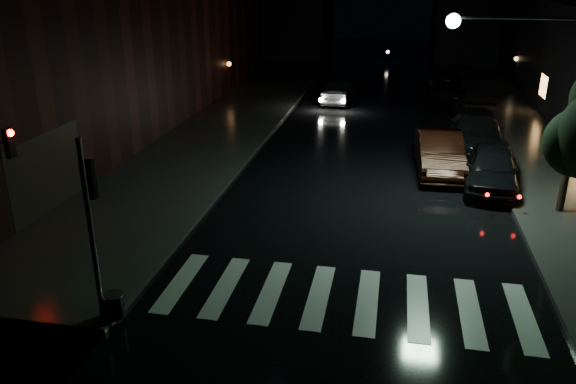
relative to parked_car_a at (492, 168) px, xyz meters
The scene contains 15 objects.
ground 11.92m from the parked_car_a, 129.72° to the right, with size 120.00×120.00×0.00m, color black.
sidewalk_left 13.52m from the parked_car_a, 158.94° to the left, with size 6.00×44.00×0.15m, color #282826.
sidewalk_right 5.46m from the parked_car_a, 63.69° to the left, with size 4.00×44.00×0.15m, color #282826.
building_left 20.94m from the parked_car_a, 160.73° to the left, with size 10.00×36.00×7.00m, color black.
building_far_left 40.07m from the parked_car_a, 116.15° to the left, with size 14.00×10.00×8.00m, color black.
building_far_right 36.52m from the parked_car_a, 79.88° to the left, with size 14.00×10.00×7.00m, color black.
crosswalk 9.82m from the parked_car_a, 118.01° to the right, with size 9.00×3.00×0.01m, color beige.
signal_pole_corner 14.42m from the parked_car_a, 132.57° to the right, with size 0.68×0.61×4.20m.
signal_red_facade 16.09m from the parked_car_a, 153.35° to the right, with size 0.54×0.28×0.85m.
utility_pole 4.55m from the parked_car_a, 60.18° to the right, with size 4.92×0.44×8.00m.
parked_car_a is the anchor object (origin of this frame).
parked_car_b 2.37m from the parked_car_a, 139.43° to the left, with size 1.68×4.81×1.59m, color black.
parked_car_c 5.16m from the parked_car_a, 90.00° to the left, with size 2.28×5.60×1.63m, color black.
parked_car_d 17.15m from the parked_car_a, 91.62° to the left, with size 2.12×4.61×1.28m, color black.
oncoming_car 15.41m from the parked_car_a, 117.43° to the left, with size 1.48×4.25×1.40m, color black.
Camera 1 is at (3.92, -11.42, 7.44)m, focal length 35.00 mm.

